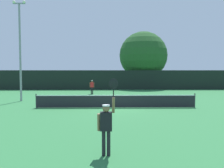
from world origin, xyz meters
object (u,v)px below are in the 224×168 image
(player_receiving, at_px, (92,86))
(tennis_ball, at_px, (141,102))
(light_pole, at_px, (20,45))
(parked_car_near, at_px, (67,82))
(player_serving, at_px, (106,122))
(large_tree, at_px, (143,56))
(parked_car_mid, at_px, (167,82))

(player_receiving, xyz_separation_m, tennis_ball, (4.79, -7.46, -0.97))
(player_receiving, relative_size, light_pole, 0.18)
(light_pole, bearing_deg, player_receiving, 45.75)
(tennis_ball, bearing_deg, player_receiving, 122.72)
(tennis_ball, height_order, parked_car_near, parked_car_near)
(parked_car_near, bearing_deg, player_receiving, -70.91)
(player_serving, distance_m, player_receiving, 19.93)
(player_serving, bearing_deg, light_pole, 119.92)
(large_tree, distance_m, parked_car_near, 14.68)
(parked_car_mid, bearing_deg, light_pole, -131.28)
(large_tree, relative_size, parked_car_mid, 2.14)
(parked_car_near, height_order, parked_car_mid, same)
(player_receiving, relative_size, tennis_ball, 24.09)
(light_pole, distance_m, large_tree, 21.08)
(light_pole, bearing_deg, large_tree, 49.55)
(light_pole, height_order, large_tree, large_tree)
(parked_car_mid, bearing_deg, tennis_ball, -108.59)
(player_serving, relative_size, tennis_ball, 36.94)
(parked_car_near, bearing_deg, player_serving, -79.70)
(light_pole, bearing_deg, parked_car_near, 88.59)
(player_receiving, xyz_separation_m, parked_car_mid, (12.62, 14.00, -0.22))
(player_receiving, bearing_deg, parked_car_near, -69.17)
(tennis_ball, xyz_separation_m, parked_car_mid, (7.83, 21.46, 0.74))
(light_pole, relative_size, parked_car_near, 2.13)
(tennis_ball, height_order, light_pole, light_pole)
(tennis_ball, relative_size, large_tree, 0.01)
(player_receiving, height_order, large_tree, large_tree)
(player_serving, bearing_deg, large_tree, 78.90)
(player_serving, bearing_deg, player_receiving, 95.20)
(light_pole, height_order, parked_car_near, light_pole)
(player_serving, distance_m, parked_car_near, 35.17)
(player_serving, bearing_deg, tennis_ball, 76.45)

